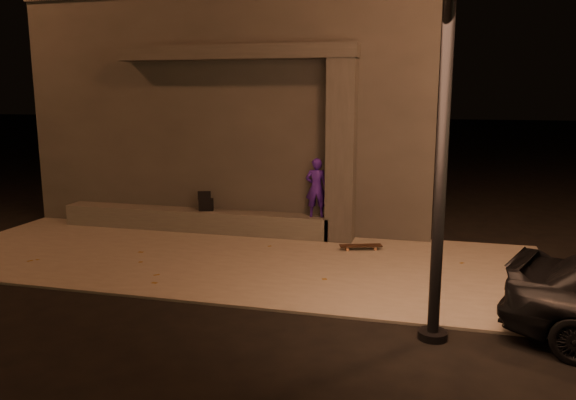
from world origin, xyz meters
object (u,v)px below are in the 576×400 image
(skateboarder, at_px, (316,188))
(skateboard, at_px, (361,246))
(column, at_px, (341,151))
(backpack, at_px, (206,204))

(skateboarder, height_order, skateboard, skateboarder)
(column, distance_m, skateboard, 1.91)
(skateboarder, height_order, backpack, skateboarder)
(skateboarder, xyz_separation_m, backpack, (-2.41, 0.00, -0.45))
(column, xyz_separation_m, skateboard, (0.51, -0.65, -1.73))
(column, height_order, skateboarder, column)
(column, relative_size, skateboard, 4.35)
(backpack, bearing_deg, skateboard, -30.25)
(column, bearing_deg, skateboard, -51.93)
(backpack, height_order, skateboard, backpack)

